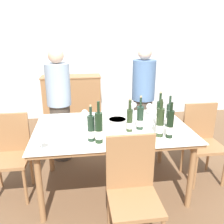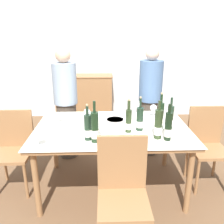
{
  "view_description": "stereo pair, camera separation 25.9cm",
  "coord_description": "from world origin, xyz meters",
  "px_view_note": "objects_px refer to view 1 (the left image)",
  "views": [
    {
      "loc": [
        -0.34,
        -2.43,
        1.79
      ],
      "look_at": [
        0.0,
        0.0,
        0.95
      ],
      "focal_mm": 38.0,
      "sensor_mm": 36.0,
      "label": 1
    },
    {
      "loc": [
        -0.09,
        -2.45,
        1.79
      ],
      "look_at": [
        0.0,
        0.0,
        0.95
      ],
      "focal_mm": 38.0,
      "sensor_mm": 36.0,
      "label": 2
    }
  ],
  "objects_px": {
    "dining_table": "(112,133)",
    "wine_bottle_4": "(169,116)",
    "wine_bottle_6": "(140,118)",
    "wine_glass_3": "(85,113)",
    "wine_glass_0": "(55,118)",
    "wine_glass_1": "(41,139)",
    "wine_glass_2": "(150,107)",
    "ice_bucket": "(117,127)",
    "sideboard_cabinet": "(72,99)",
    "chair_left_end": "(10,150)",
    "person_host": "(60,106)",
    "wine_bottle_0": "(159,115)",
    "wine_glass_4": "(134,105)",
    "wine_bottle_2": "(160,123)",
    "wine_bottle_7": "(170,125)",
    "wine_bottle_5": "(91,129)",
    "chair_near_front": "(132,186)",
    "person_guest_left": "(143,102)",
    "chair_right_end": "(202,137)",
    "wine_bottle_1": "(130,120)",
    "wine_bottle_3": "(99,129)"
  },
  "relations": [
    {
      "from": "sideboard_cabinet",
      "to": "wine_glass_0",
      "type": "relative_size",
      "value": 9.08
    },
    {
      "from": "wine_bottle_4",
      "to": "wine_bottle_6",
      "type": "bearing_deg",
      "value": -175.96
    },
    {
      "from": "wine_bottle_6",
      "to": "wine_glass_3",
      "type": "bearing_deg",
      "value": 149.97
    },
    {
      "from": "sideboard_cabinet",
      "to": "person_guest_left",
      "type": "height_order",
      "value": "person_guest_left"
    },
    {
      "from": "chair_right_end",
      "to": "person_host",
      "type": "xyz_separation_m",
      "value": [
        -1.77,
        0.71,
        0.26
      ]
    },
    {
      "from": "chair_left_end",
      "to": "person_guest_left",
      "type": "distance_m",
      "value": 1.91
    },
    {
      "from": "wine_bottle_2",
      "to": "chair_near_front",
      "type": "xyz_separation_m",
      "value": [
        -0.38,
        -0.48,
        -0.36
      ]
    },
    {
      "from": "wine_glass_1",
      "to": "wine_glass_3",
      "type": "height_order",
      "value": "wine_glass_1"
    },
    {
      "from": "wine_bottle_4",
      "to": "wine_glass_4",
      "type": "distance_m",
      "value": 0.6
    },
    {
      "from": "dining_table",
      "to": "wine_glass_2",
      "type": "bearing_deg",
      "value": 31.99
    },
    {
      "from": "wine_bottle_3",
      "to": "wine_bottle_5",
      "type": "xyz_separation_m",
      "value": [
        -0.07,
        0.05,
        -0.02
      ]
    },
    {
      "from": "wine_bottle_0",
      "to": "wine_glass_4",
      "type": "relative_size",
      "value": 2.83
    },
    {
      "from": "sideboard_cabinet",
      "to": "wine_bottle_6",
      "type": "height_order",
      "value": "wine_bottle_6"
    },
    {
      "from": "wine_bottle_4",
      "to": "wine_glass_2",
      "type": "distance_m",
      "value": 0.41
    },
    {
      "from": "wine_bottle_7",
      "to": "wine_bottle_4",
      "type": "bearing_deg",
      "value": 70.87
    },
    {
      "from": "dining_table",
      "to": "wine_bottle_4",
      "type": "bearing_deg",
      "value": -5.82
    },
    {
      "from": "wine_bottle_2",
      "to": "wine_bottle_7",
      "type": "relative_size",
      "value": 1.06
    },
    {
      "from": "person_guest_left",
      "to": "wine_glass_1",
      "type": "bearing_deg",
      "value": -135.14
    },
    {
      "from": "wine_bottle_1",
      "to": "wine_bottle_6",
      "type": "relative_size",
      "value": 0.97
    },
    {
      "from": "wine_bottle_2",
      "to": "wine_bottle_6",
      "type": "xyz_separation_m",
      "value": [
        -0.15,
        0.21,
        -0.02
      ]
    },
    {
      "from": "wine_glass_0",
      "to": "person_host",
      "type": "height_order",
      "value": "person_host"
    },
    {
      "from": "wine_glass_1",
      "to": "wine_glass_0",
      "type": "bearing_deg",
      "value": 82.61
    },
    {
      "from": "dining_table",
      "to": "wine_bottle_7",
      "type": "relative_size",
      "value": 4.61
    },
    {
      "from": "wine_bottle_2",
      "to": "chair_left_end",
      "type": "distance_m",
      "value": 1.68
    },
    {
      "from": "wine_bottle_4",
      "to": "wine_glass_1",
      "type": "xyz_separation_m",
      "value": [
        -1.34,
        -0.37,
        -0.03
      ]
    },
    {
      "from": "wine_glass_0",
      "to": "chair_right_end",
      "type": "xyz_separation_m",
      "value": [
        1.77,
        -0.08,
        -0.32
      ]
    },
    {
      "from": "wine_bottle_2",
      "to": "wine_glass_0",
      "type": "height_order",
      "value": "wine_bottle_2"
    },
    {
      "from": "wine_glass_3",
      "to": "wine_bottle_4",
      "type": "bearing_deg",
      "value": -18.89
    },
    {
      "from": "dining_table",
      "to": "wine_glass_3",
      "type": "xyz_separation_m",
      "value": [
        -0.29,
        0.25,
        0.16
      ]
    },
    {
      "from": "wine_glass_3",
      "to": "wine_glass_0",
      "type": "bearing_deg",
      "value": -166.14
    },
    {
      "from": "wine_bottle_5",
      "to": "chair_near_front",
      "type": "height_order",
      "value": "wine_bottle_5"
    },
    {
      "from": "ice_bucket",
      "to": "wine_bottle_6",
      "type": "relative_size",
      "value": 0.49
    },
    {
      "from": "sideboard_cabinet",
      "to": "chair_left_end",
      "type": "relative_size",
      "value": 1.27
    },
    {
      "from": "wine_bottle_5",
      "to": "dining_table",
      "type": "bearing_deg",
      "value": 51.29
    },
    {
      "from": "chair_right_end",
      "to": "person_guest_left",
      "type": "height_order",
      "value": "person_guest_left"
    },
    {
      "from": "wine_bottle_1",
      "to": "ice_bucket",
      "type": "bearing_deg",
      "value": -149.46
    },
    {
      "from": "ice_bucket",
      "to": "wine_bottle_2",
      "type": "height_order",
      "value": "wine_bottle_2"
    },
    {
      "from": "person_guest_left",
      "to": "person_host",
      "type": "bearing_deg",
      "value": -177.69
    },
    {
      "from": "wine_glass_0",
      "to": "wine_bottle_3",
      "type": "bearing_deg",
      "value": -49.61
    },
    {
      "from": "wine_glass_1",
      "to": "wine_glass_3",
      "type": "xyz_separation_m",
      "value": [
        0.41,
        0.68,
        -0.0
      ]
    },
    {
      "from": "sideboard_cabinet",
      "to": "person_host",
      "type": "distance_m",
      "value": 1.59
    },
    {
      "from": "wine_bottle_6",
      "to": "person_host",
      "type": "relative_size",
      "value": 0.23
    },
    {
      "from": "chair_right_end",
      "to": "wine_glass_0",
      "type": "bearing_deg",
      "value": 177.39
    },
    {
      "from": "wine_glass_0",
      "to": "wine_glass_4",
      "type": "xyz_separation_m",
      "value": [
        0.98,
        0.3,
        0.01
      ]
    },
    {
      "from": "wine_bottle_1",
      "to": "wine_bottle_6",
      "type": "xyz_separation_m",
      "value": [
        0.13,
        0.05,
        -0.0
      ]
    },
    {
      "from": "chair_left_end",
      "to": "person_host",
      "type": "bearing_deg",
      "value": 54.01
    },
    {
      "from": "wine_bottle_6",
      "to": "wine_bottle_7",
      "type": "xyz_separation_m",
      "value": [
        0.24,
        -0.26,
        0.01
      ]
    },
    {
      "from": "ice_bucket",
      "to": "wine_bottle_5",
      "type": "distance_m",
      "value": 0.29
    },
    {
      "from": "wine_glass_1",
      "to": "person_host",
      "type": "height_order",
      "value": "person_host"
    },
    {
      "from": "wine_bottle_1",
      "to": "wine_glass_3",
      "type": "xyz_separation_m",
      "value": [
        -0.46,
        0.39,
        -0.03
      ]
    }
  ]
}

